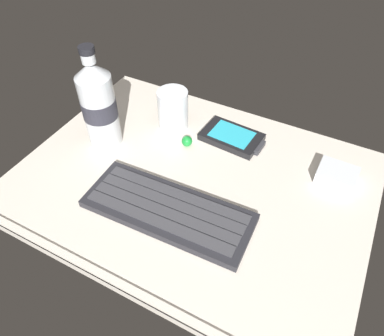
# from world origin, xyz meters

# --- Properties ---
(ground_plane) EXTENTS (0.64, 0.48, 0.03)m
(ground_plane) POSITION_xyz_m (0.00, -0.00, -0.01)
(ground_plane) COLOR beige
(keyboard) EXTENTS (0.29, 0.12, 0.02)m
(keyboard) POSITION_xyz_m (-0.00, -0.09, 0.01)
(keyboard) COLOR #232328
(keyboard) RESTS_ON ground_plane
(handheld_device) EXTENTS (0.13, 0.08, 0.02)m
(handheld_device) POSITION_xyz_m (0.02, 0.14, 0.01)
(handheld_device) COLOR black
(handheld_device) RESTS_ON ground_plane
(juice_cup) EXTENTS (0.06, 0.06, 0.09)m
(juice_cup) POSITION_xyz_m (-0.11, 0.12, 0.04)
(juice_cup) COLOR silver
(juice_cup) RESTS_ON ground_plane
(water_bottle) EXTENTS (0.07, 0.07, 0.21)m
(water_bottle) POSITION_xyz_m (-0.21, 0.02, 0.09)
(water_bottle) COLOR silver
(water_bottle) RESTS_ON ground_plane
(charger_block) EXTENTS (0.07, 0.06, 0.02)m
(charger_block) POSITION_xyz_m (0.24, 0.12, 0.01)
(charger_block) COLOR silver
(charger_block) RESTS_ON ground_plane
(trackball_mouse) EXTENTS (0.02, 0.02, 0.02)m
(trackball_mouse) POSITION_xyz_m (-0.05, 0.08, 0.01)
(trackball_mouse) COLOR #198C33
(trackball_mouse) RESTS_ON ground_plane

